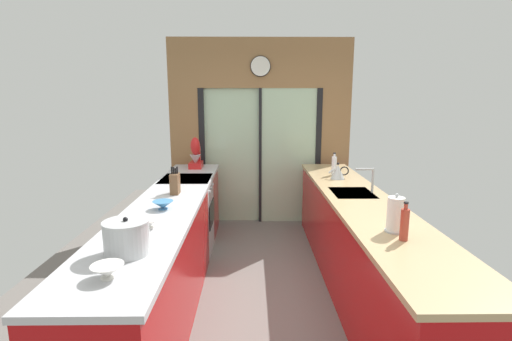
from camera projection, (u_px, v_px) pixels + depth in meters
name	position (u px, v px, depth m)	size (l,w,h in m)	color
ground_plane	(264.00, 276.00, 3.96)	(5.04, 7.60, 0.02)	slate
back_wall_unit	(260.00, 121.00, 5.44)	(2.64, 0.12, 2.70)	olive
left_counter_run	(167.00, 253.00, 3.40)	(0.62, 3.80, 0.92)	#AD0C0F
right_counter_run	(359.00, 245.00, 3.59)	(0.62, 3.80, 0.92)	#AD0C0F
sink_faucet	(370.00, 176.00, 3.72)	(0.19, 0.02, 0.25)	#B7BABC
oven_range	(188.00, 216.00, 4.50)	(0.60, 0.60, 0.92)	#B7BABC
mixing_bowl_near	(108.00, 271.00, 1.96)	(0.17, 0.17, 0.08)	silver
mixing_bowl_mid	(148.00, 223.00, 2.72)	(0.17, 0.17, 0.07)	silver
mixing_bowl_far	(163.00, 205.00, 3.18)	(0.18, 0.18, 0.07)	teal
knife_block	(175.00, 183.00, 3.68)	(0.08, 0.14, 0.28)	brown
stand_mixer	(196.00, 156.00, 5.05)	(0.17, 0.27, 0.42)	red
stock_pot	(127.00, 237.00, 2.26)	(0.28, 0.28, 0.23)	#B7BABC
kettle	(338.00, 172.00, 4.38)	(0.24, 0.16, 0.20)	#B7BABC
soap_bottle_near	(405.00, 224.00, 2.47)	(0.06, 0.06, 0.27)	#B23D2D
soap_bottle_far	(334.00, 165.00, 4.58)	(0.06, 0.06, 0.28)	silver
paper_towel_roll	(395.00, 215.00, 2.63)	(0.13, 0.13, 0.28)	#B7BABC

